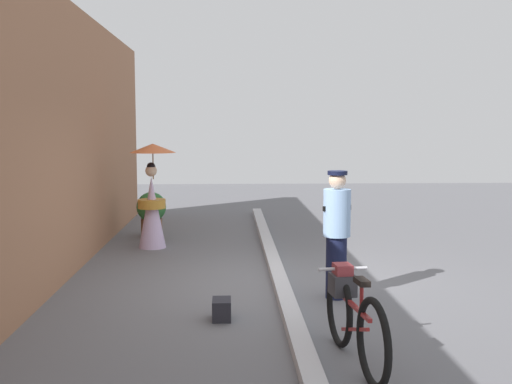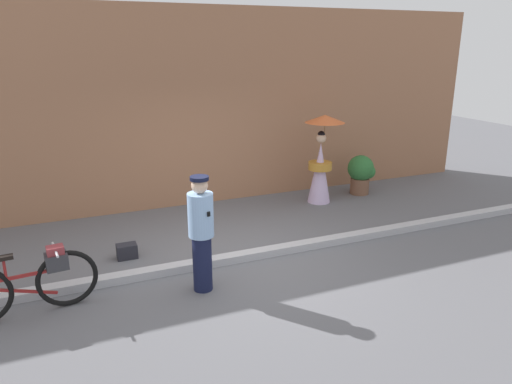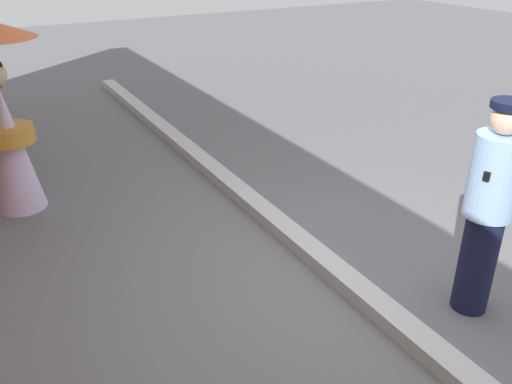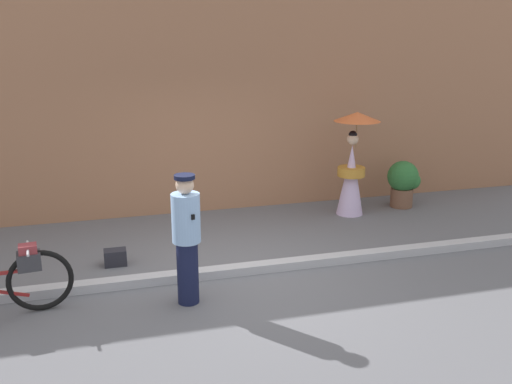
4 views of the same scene
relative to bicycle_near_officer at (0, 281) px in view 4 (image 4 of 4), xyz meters
The scene contains 8 objects.
ground_plane 2.90m from the bicycle_near_officer, ahead, with size 30.00×30.00×0.00m, color slate.
building_wall 4.82m from the bicycle_near_officer, 51.67° to the left, with size 14.00×0.40×3.95m, color #9E6B4C.
sidewalk_curb 2.89m from the bicycle_near_officer, ahead, with size 14.00×0.20×0.12m, color #B2B2B7.
bicycle_near_officer is the anchor object (origin of this frame).
person_officer 2.17m from the bicycle_near_officer, ahead, with size 0.34×0.37×1.60m.
person_with_parasol 6.07m from the bicycle_near_officer, 24.24° to the left, with size 0.82×0.82×1.85m.
potted_plant_by_door 7.15m from the bicycle_near_officer, 21.59° to the left, with size 0.59×0.58×0.88m.
backpack_on_pavement 1.81m from the bicycle_near_officer, 42.51° to the left, with size 0.31×0.21×0.23m.
Camera 4 is at (-1.65, -7.02, 3.19)m, focal length 40.21 mm.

